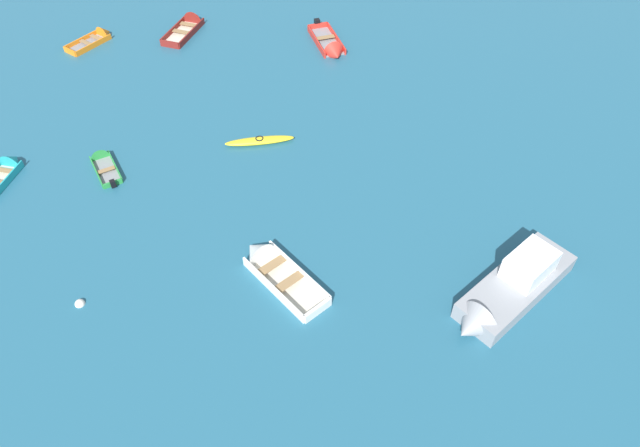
# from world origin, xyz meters

# --- Properties ---
(rowboat_turquoise_distant_center) EXTENTS (1.18, 3.18, 1.03)m
(rowboat_turquoise_distant_center) POSITION_xyz_m (-15.34, 25.60, 0.16)
(rowboat_turquoise_distant_center) COLOR beige
(rowboat_turquoise_distant_center) RESTS_ON ground_plane
(kayak_yellow_cluster_inner) EXTENTS (3.43, 1.81, 0.33)m
(kayak_yellow_cluster_inner) POSITION_xyz_m (-4.23, 30.40, 0.16)
(kayak_yellow_cluster_inner) COLOR yellow
(kayak_yellow_cluster_inner) RESTS_ON ground_plane
(motor_launch_grey_near_camera) EXTENTS (4.89, 5.96, 2.14)m
(motor_launch_grey_near_camera) POSITION_xyz_m (7.95, 23.39, 0.59)
(motor_launch_grey_near_camera) COLOR gray
(motor_launch_grey_near_camera) RESTS_ON ground_plane
(rowboat_maroon_center) EXTENTS (1.67, 3.99, 1.22)m
(rowboat_maroon_center) POSITION_xyz_m (-12.07, 40.78, 0.18)
(rowboat_maroon_center) COLOR beige
(rowboat_maroon_center) RESTS_ON ground_plane
(rowboat_green_cluster_outer) EXTENTS (2.49, 2.60, 0.87)m
(rowboat_green_cluster_outer) POSITION_xyz_m (-11.24, 27.25, 0.12)
(rowboat_green_cluster_outer) COLOR gray
(rowboat_green_cluster_outer) RESTS_ON ground_plane
(rowboat_white_foreground_center) EXTENTS (4.32, 3.62, 1.29)m
(rowboat_white_foreground_center) POSITION_xyz_m (-1.53, 22.84, 0.20)
(rowboat_white_foreground_center) COLOR beige
(rowboat_white_foreground_center) RESTS_ON ground_plane
(rowboat_red_outer_left) EXTENTS (3.17, 4.13, 1.25)m
(rowboat_red_outer_left) POSITION_xyz_m (-2.60, 39.89, 0.18)
(rowboat_red_outer_left) COLOR gray
(rowboat_red_outer_left) RESTS_ON ground_plane
(rowboat_orange_midfield_left) EXTENTS (2.19, 3.26, 1.05)m
(rowboat_orange_midfield_left) POSITION_xyz_m (-17.04, 37.97, 0.15)
(rowboat_orange_midfield_left) COLOR gray
(rowboat_orange_midfield_left) RESTS_ON ground_plane
(mooring_buoy_far_field) EXTENTS (0.39, 0.39, 0.39)m
(mooring_buoy_far_field) POSITION_xyz_m (-8.12, 19.43, 0.00)
(mooring_buoy_far_field) COLOR silver
(mooring_buoy_far_field) RESTS_ON ground_plane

